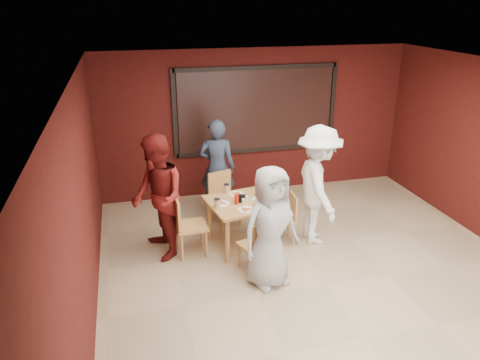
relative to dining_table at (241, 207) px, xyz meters
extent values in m
plane|color=tan|center=(0.85, -1.33, -0.66)|extent=(7.00, 7.00, 0.00)
cube|color=black|center=(0.85, 2.12, 0.99)|extent=(3.00, 0.02, 1.50)
cube|color=tan|center=(0.00, 0.00, 0.07)|extent=(1.10, 1.10, 0.04)
cylinder|color=tan|center=(-0.44, 0.31, -0.31)|extent=(0.07, 0.07, 0.71)
cylinder|color=tan|center=(0.31, 0.44, -0.31)|extent=(0.07, 0.07, 0.71)
cylinder|color=tan|center=(-0.31, -0.44, -0.31)|extent=(0.07, 0.07, 0.71)
cylinder|color=tan|center=(0.44, -0.31, -0.31)|extent=(0.07, 0.07, 0.71)
cylinder|color=white|center=(0.00, -0.30, 0.10)|extent=(0.24, 0.24, 0.01)
cone|color=#CD8B48|center=(0.00, -0.30, 0.11)|extent=(0.22, 0.22, 0.02)
cylinder|color=beige|center=(0.13, -0.39, 0.16)|extent=(0.09, 0.09, 0.14)
cylinder|color=black|center=(0.13, -0.39, 0.24)|extent=(0.09, 0.09, 0.01)
cylinder|color=white|center=(0.00, 0.30, 0.10)|extent=(0.24, 0.24, 0.01)
cone|color=#CD8B48|center=(0.00, 0.30, 0.11)|extent=(0.22, 0.22, 0.02)
cylinder|color=beige|center=(-0.13, 0.39, 0.16)|extent=(0.09, 0.09, 0.14)
cylinder|color=black|center=(-0.13, 0.39, 0.24)|extent=(0.09, 0.09, 0.01)
cylinder|color=white|center=(-0.30, 0.00, 0.10)|extent=(0.24, 0.24, 0.01)
cone|color=#CD8B48|center=(-0.30, 0.00, 0.11)|extent=(0.22, 0.22, 0.02)
cylinder|color=beige|center=(-0.39, -0.13, 0.16)|extent=(0.09, 0.09, 0.14)
cylinder|color=black|center=(-0.39, -0.13, 0.24)|extent=(0.09, 0.09, 0.01)
cylinder|color=white|center=(0.30, 0.00, 0.10)|extent=(0.24, 0.24, 0.01)
cone|color=#CD8B48|center=(0.30, 0.00, 0.11)|extent=(0.22, 0.22, 0.02)
cylinder|color=beige|center=(0.39, 0.13, 0.16)|extent=(0.09, 0.09, 0.14)
cylinder|color=black|center=(0.39, 0.13, 0.24)|extent=(0.09, 0.09, 0.01)
cylinder|color=white|center=(0.08, -0.03, 0.14)|extent=(0.06, 0.06, 0.10)
cylinder|color=white|center=(0.02, -0.08, 0.13)|extent=(0.05, 0.05, 0.08)
cylinder|color=#A91E0C|center=(-0.08, -0.05, 0.16)|extent=(0.07, 0.07, 0.15)
cube|color=black|center=(0.00, 0.00, 0.15)|extent=(0.14, 0.11, 0.12)
cube|color=tan|center=(0.01, -0.71, -0.27)|extent=(0.48, 0.48, 0.04)
cylinder|color=tan|center=(0.12, -0.52, -0.47)|extent=(0.03, 0.03, 0.37)
cylinder|color=tan|center=(-0.18, -0.61, -0.47)|extent=(0.03, 0.03, 0.37)
cylinder|color=tan|center=(0.21, -0.81, -0.47)|extent=(0.03, 0.03, 0.37)
cylinder|color=tan|center=(-0.09, -0.91, -0.47)|extent=(0.03, 0.03, 0.37)
cube|color=tan|center=(0.07, -0.88, -0.05)|extent=(0.38, 0.15, 0.37)
cube|color=tan|center=(-0.07, 0.78, -0.21)|extent=(0.56, 0.56, 0.04)
cylinder|color=tan|center=(-0.18, 0.56, -0.45)|extent=(0.04, 0.04, 0.43)
cylinder|color=tan|center=(0.16, 0.67, -0.45)|extent=(0.04, 0.04, 0.43)
cylinder|color=tan|center=(-0.29, 0.89, -0.45)|extent=(0.04, 0.04, 0.43)
cylinder|color=tan|center=(0.05, 1.01, -0.45)|extent=(0.04, 0.04, 0.43)
cube|color=tan|center=(-0.13, 0.97, 0.04)|extent=(0.43, 0.18, 0.42)
cube|color=tan|center=(-0.77, -0.04, -0.20)|extent=(0.47, 0.47, 0.04)
cylinder|color=tan|center=(-0.58, -0.22, -0.44)|extent=(0.04, 0.04, 0.44)
cylinder|color=tan|center=(-0.60, 0.14, -0.44)|extent=(0.04, 0.04, 0.44)
cylinder|color=tan|center=(-0.95, -0.23, -0.44)|extent=(0.04, 0.04, 0.44)
cylinder|color=tan|center=(-0.96, 0.13, -0.44)|extent=(0.04, 0.04, 0.44)
cube|color=tan|center=(-0.98, -0.05, 0.06)|extent=(0.05, 0.45, 0.43)
cube|color=tan|center=(0.66, -0.02, -0.27)|extent=(0.41, 0.41, 0.04)
cylinder|color=tan|center=(0.52, 0.15, -0.47)|extent=(0.03, 0.03, 0.38)
cylinder|color=tan|center=(0.50, -0.17, -0.47)|extent=(0.03, 0.03, 0.38)
cylinder|color=tan|center=(0.83, 0.12, -0.47)|extent=(0.03, 0.03, 0.38)
cylinder|color=tan|center=(0.81, -0.19, -0.47)|extent=(0.03, 0.03, 0.38)
cube|color=tan|center=(0.84, -0.03, -0.04)|extent=(0.06, 0.39, 0.37)
imported|color=#A8A8A8|center=(0.12, -1.08, 0.18)|extent=(0.95, 0.76, 1.69)
imported|color=#303C55|center=(-0.11, 1.27, 0.21)|extent=(0.73, 0.59, 1.74)
imported|color=maroon|center=(-1.24, 0.04, 0.28)|extent=(0.86, 1.02, 1.87)
imported|color=white|center=(1.21, -0.10, 0.28)|extent=(0.80, 1.27, 1.88)
camera|label=1|loc=(-1.60, -6.28, 3.00)|focal=35.00mm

